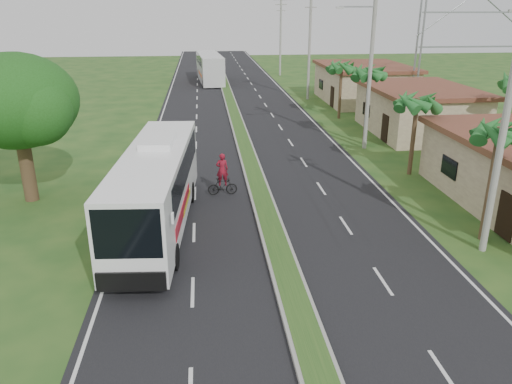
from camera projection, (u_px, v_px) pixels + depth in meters
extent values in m
plane|color=#1E481A|center=(290.00, 287.00, 18.11)|extent=(180.00, 180.00, 0.00)
cube|color=black|center=(244.00, 144.00, 36.73)|extent=(14.00, 160.00, 0.02)
cube|color=gray|center=(244.00, 143.00, 36.70)|extent=(1.20, 160.00, 0.17)
cube|color=#1E481A|center=(244.00, 142.00, 36.67)|extent=(0.95, 160.00, 0.02)
cube|color=silver|center=(152.00, 147.00, 36.07)|extent=(0.12, 160.00, 0.01)
cube|color=silver|center=(333.00, 142.00, 37.40)|extent=(0.12, 160.00, 0.01)
cube|color=tan|center=(418.00, 112.00, 39.40)|extent=(7.00, 10.00, 3.35)
cube|color=maroon|center=(420.00, 89.00, 38.76)|extent=(7.60, 10.60, 0.32)
cube|color=tan|center=(363.00, 85.00, 52.41)|extent=(8.00, 11.00, 3.50)
cube|color=maroon|center=(365.00, 66.00, 51.74)|extent=(8.60, 11.60, 0.32)
cylinder|color=#473321|center=(490.00, 185.00, 20.92)|extent=(0.26, 0.26, 5.00)
cylinder|color=#473321|center=(413.00, 137.00, 29.41)|extent=(0.26, 0.26, 4.60)
cylinder|color=#473321|center=(367.00, 108.00, 35.73)|extent=(0.26, 0.26, 5.40)
cylinder|color=#473321|center=(340.00, 92.00, 44.27)|extent=(0.26, 0.26, 4.80)
cylinder|color=#473321|center=(26.00, 163.00, 25.53)|extent=(0.70, 0.70, 4.00)
ellipsoid|color=#1C4A13|center=(16.00, 101.00, 24.40)|extent=(6.00, 6.00, 4.68)
sphere|color=#1C4A13|center=(36.00, 110.00, 23.70)|extent=(3.40, 3.40, 3.40)
cylinder|color=gray|center=(505.00, 120.00, 18.89)|extent=(0.28, 0.28, 11.00)
cylinder|color=gray|center=(371.00, 62.00, 33.61)|extent=(0.28, 0.28, 12.00)
cube|color=gray|center=(357.00, 7.00, 32.26)|extent=(2.40, 0.10, 0.10)
cylinder|color=gray|center=(309.00, 47.00, 52.41)|extent=(0.28, 0.28, 11.00)
cube|color=gray|center=(311.00, 7.00, 51.04)|extent=(1.20, 0.10, 0.10)
cylinder|color=gray|center=(281.00, 38.00, 71.12)|extent=(0.28, 0.28, 10.50)
cube|color=gray|center=(281.00, 4.00, 69.55)|extent=(1.60, 0.12, 0.12)
cube|color=gray|center=(281.00, 11.00, 69.84)|extent=(1.20, 0.10, 0.10)
cylinder|color=gray|center=(421.00, 48.00, 45.17)|extent=(0.18, 0.18, 12.00)
cylinder|color=gray|center=(417.00, 47.00, 46.10)|extent=(0.18, 0.18, 12.00)
cube|color=gray|center=(471.00, 47.00, 46.13)|extent=(10.00, 0.14, 0.14)
cube|color=gray|center=(476.00, 12.00, 45.08)|extent=(10.00, 0.14, 0.14)
cube|color=white|center=(157.00, 186.00, 22.16)|extent=(3.42, 12.29, 3.19)
cube|color=black|center=(158.00, 167.00, 22.49)|extent=(3.29, 9.88, 1.27)
cube|color=black|center=(127.00, 234.00, 16.36)|extent=(2.28, 0.31, 1.78)
cube|color=#AA0E1E|center=(153.00, 210.00, 21.25)|extent=(2.96, 5.44, 0.56)
cube|color=yellow|center=(159.00, 202.00, 22.76)|extent=(2.80, 3.22, 0.25)
cube|color=white|center=(158.00, 141.00, 22.69)|extent=(1.59, 2.53, 0.28)
cylinder|color=black|center=(114.00, 258.00, 19.07)|extent=(0.40, 1.07, 1.05)
cylinder|color=black|center=(174.00, 257.00, 19.14)|extent=(0.40, 1.07, 1.05)
cylinder|color=black|center=(146.00, 193.00, 25.69)|extent=(0.40, 1.07, 1.05)
cylinder|color=black|center=(190.00, 192.00, 25.76)|extent=(0.40, 1.07, 1.05)
cube|color=silver|center=(210.00, 68.00, 65.83)|extent=(3.53, 12.55, 3.45)
cube|color=black|center=(209.00, 59.00, 65.96)|extent=(3.36, 9.33, 1.17)
cube|color=#FB5C19|center=(211.00, 74.00, 65.06)|extent=(3.14, 6.10, 0.38)
cylinder|color=black|center=(204.00, 84.00, 61.39)|extent=(0.39, 1.05, 1.03)
cylinder|color=black|center=(223.00, 83.00, 61.78)|extent=(0.39, 1.05, 1.03)
cylinder|color=black|center=(199.00, 74.00, 70.34)|extent=(0.39, 1.05, 1.03)
cylinder|color=black|center=(216.00, 74.00, 70.73)|extent=(0.39, 1.05, 1.03)
imported|color=black|center=(223.00, 187.00, 26.72)|extent=(1.59, 0.51, 0.95)
imported|color=maroon|center=(222.00, 170.00, 26.38)|extent=(0.66, 0.45, 1.77)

